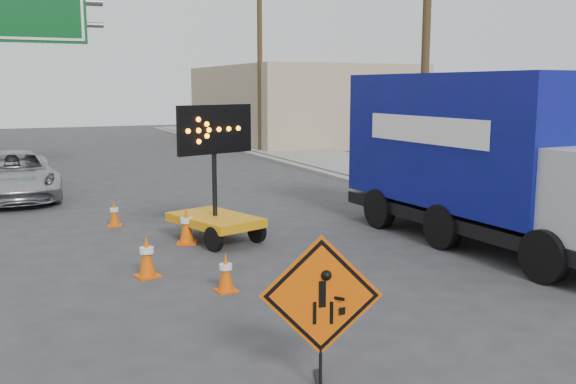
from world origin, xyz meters
TOP-DOWN VIEW (x-y plane):
  - ground at (0.00, 0.00)m, footprint 100.00×100.00m
  - curb_right at (7.20, 15.00)m, footprint 0.40×60.00m
  - sidewalk_right at (9.50, 15.00)m, footprint 4.00×60.00m
  - building_right_far at (13.00, 30.00)m, footprint 10.00×14.00m
  - utility_pole_near at (8.00, 10.00)m, footprint 1.80×0.26m
  - utility_pole_far at (8.00, 24.00)m, footprint 1.80×0.26m
  - construction_sign at (-1.03, -0.74)m, footprint 1.28×0.92m
  - arrow_board at (0.06, 6.58)m, footprint 1.87×2.40m
  - pickup_truck at (-3.91, 14.27)m, footprint 2.57×5.26m
  - box_truck at (5.32, 3.99)m, footprint 2.80×7.85m
  - cone_a at (-0.87, 3.10)m, footprint 0.36×0.36m
  - cone_b at (-1.90, 4.46)m, footprint 0.47×0.47m
  - cone_c at (-0.60, 6.61)m, footprint 0.52×0.52m
  - cone_d at (-1.75, 9.06)m, footprint 0.40×0.40m

SIDE VIEW (x-z plane):
  - ground at x=0.00m, z-range 0.00..0.00m
  - curb_right at x=7.20m, z-range 0.00..0.12m
  - sidewalk_right at x=9.50m, z-range 0.00..0.15m
  - cone_d at x=-1.75m, z-range 0.00..0.64m
  - cone_a at x=-0.87m, z-range 0.00..0.67m
  - cone_b at x=-1.90m, z-range 0.00..0.78m
  - cone_c at x=-0.60m, z-range 0.00..0.81m
  - arrow_board at x=0.06m, z-range -0.83..2.17m
  - pickup_truck at x=-3.91m, z-range 0.00..1.44m
  - construction_sign at x=-1.03m, z-range 0.05..1.86m
  - box_truck at x=5.32m, z-range -0.17..3.50m
  - building_right_far at x=13.00m, z-range 0.00..4.60m
  - utility_pole_near at x=8.00m, z-range 0.18..9.18m
  - utility_pole_far at x=8.00m, z-range 0.18..9.18m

